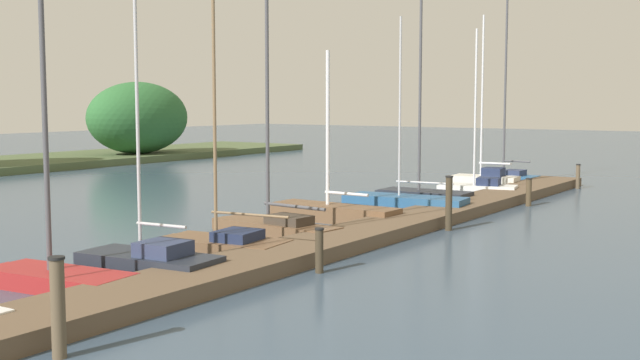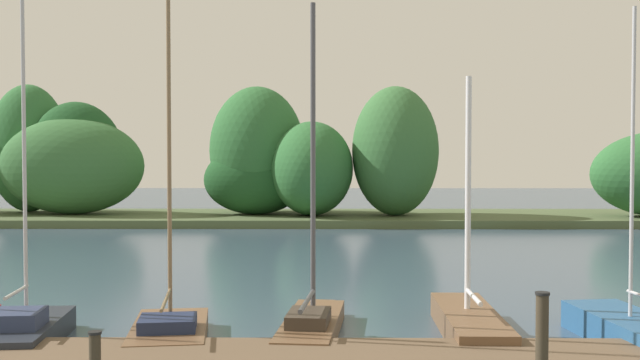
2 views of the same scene
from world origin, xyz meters
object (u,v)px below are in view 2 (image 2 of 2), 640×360
(sailboat_2, at_px, (24,327))
(sailboat_4, at_px, (312,320))
(mooring_piling_2, at_px, (542,343))
(sailboat_5, at_px, (468,319))
(sailboat_3, at_px, (170,326))
(sailboat_6, at_px, (633,330))

(sailboat_2, bearing_deg, sailboat_4, -87.51)
(sailboat_4, height_order, mooring_piling_2, sailboat_4)
(sailboat_5, bearing_deg, sailboat_2, 97.39)
(sailboat_4, xyz_separation_m, sailboat_5, (3.13, 0.17, -0.01))
(sailboat_2, distance_m, sailboat_5, 8.60)
(sailboat_5, bearing_deg, mooring_piling_2, -172.91)
(sailboat_3, bearing_deg, mooring_piling_2, -123.86)
(sailboat_2, relative_size, sailboat_4, 1.27)
(sailboat_3, height_order, sailboat_5, sailboat_3)
(sailboat_3, xyz_separation_m, sailboat_5, (5.85, 0.67, -0.01))
(mooring_piling_2, bearing_deg, sailboat_3, 153.80)
(sailboat_4, height_order, sailboat_6, sailboat_4)
(sailboat_3, height_order, mooring_piling_2, sailboat_3)
(sailboat_3, bearing_deg, sailboat_5, -91.10)
(sailboat_6, distance_m, mooring_piling_2, 3.84)
(sailboat_5, relative_size, mooring_piling_2, 3.32)
(sailboat_5, height_order, mooring_piling_2, sailboat_5)
(sailboat_5, xyz_separation_m, mooring_piling_2, (0.39, -3.74, 0.46))
(sailboat_4, relative_size, sailboat_5, 1.28)
(sailboat_4, bearing_deg, sailboat_3, 105.99)
(sailboat_6, bearing_deg, sailboat_4, 76.09)
(sailboat_2, xyz_separation_m, sailboat_6, (11.47, 0.02, -0.05))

